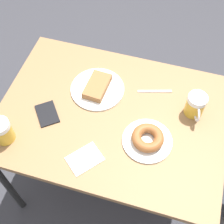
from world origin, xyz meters
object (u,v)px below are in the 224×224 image
object	(u,v)px
beer_mug_center	(196,105)
napkin_folded	(85,159)
passport_near_edge	(47,114)
plate_with_donut	(148,139)
plate_with_cake	(97,88)
beer_mug_left	(2,131)
fork	(155,91)

from	to	relation	value
beer_mug_center	napkin_folded	xyz separation A→B (m)	(0.36, -0.40, -0.05)
napkin_folded	passport_near_edge	distance (m)	0.29
plate_with_donut	beer_mug_center	size ratio (longest dim) A/B	1.74
plate_with_cake	plate_with_donut	world-z (taller)	plate_with_donut
plate_with_cake	passport_near_edge	bearing A→B (deg)	-41.59
beer_mug_center	napkin_folded	size ratio (longest dim) A/B	0.73
plate_with_donut	beer_mug_left	size ratio (longest dim) A/B	1.79
napkin_folded	passport_near_edge	xyz separation A→B (m)	(-0.16, -0.24, 0.00)
napkin_folded	fork	size ratio (longest dim) A/B	1.06
plate_with_cake	fork	size ratio (longest dim) A/B	1.60
fork	plate_with_cake	bearing A→B (deg)	-75.91
plate_with_cake	passport_near_edge	distance (m)	0.27
fork	beer_mug_center	bearing A→B (deg)	70.26
plate_with_cake	plate_with_donut	bearing A→B (deg)	54.59
beer_mug_center	passport_near_edge	world-z (taller)	beer_mug_center
fork	passport_near_edge	size ratio (longest dim) A/B	1.05
plate_with_cake	beer_mug_center	xyz separation A→B (m)	(0.00, 0.46, 0.04)
plate_with_donut	beer_mug_center	bearing A→B (deg)	140.68
plate_with_donut	fork	world-z (taller)	plate_with_donut
plate_with_donut	beer_mug_center	distance (m)	0.27
beer_mug_left	passport_near_edge	xyz separation A→B (m)	(-0.16, 0.13, -0.05)
beer_mug_left	beer_mug_center	world-z (taller)	same
beer_mug_left	passport_near_edge	bearing A→B (deg)	141.99
plate_with_cake	fork	world-z (taller)	plate_with_cake
plate_with_donut	fork	size ratio (longest dim) A/B	1.35
beer_mug_left	passport_near_edge	distance (m)	0.21
plate_with_cake	beer_mug_left	world-z (taller)	beer_mug_left
napkin_folded	passport_near_edge	size ratio (longest dim) A/B	1.12
plate_with_donut	passport_near_edge	bearing A→B (deg)	-91.00
plate_with_cake	beer_mug_center	size ratio (longest dim) A/B	2.06
beer_mug_left	beer_mug_center	bearing A→B (deg)	115.21
plate_with_cake	beer_mug_center	distance (m)	0.46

